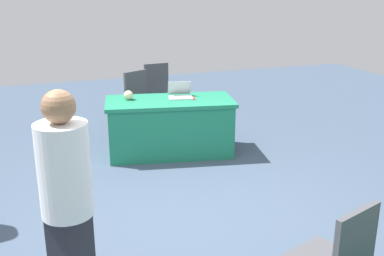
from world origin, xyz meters
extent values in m
plane|color=#3D4C60|center=(0.00, 0.00, 0.00)|extent=(14.40, 14.40, 0.00)
cube|color=#1E7A56|center=(-0.49, -1.84, 0.73)|extent=(1.83, 1.12, 0.05)
cube|color=#1E7A56|center=(-0.49, -1.84, 0.35)|extent=(1.76, 1.07, 0.71)
cylinder|color=#9E9993|center=(-0.53, -3.79, 0.23)|extent=(0.03, 0.03, 0.47)
cylinder|color=#9E9993|center=(-0.91, -3.82, 0.23)|extent=(0.03, 0.03, 0.47)
cylinder|color=#9E9993|center=(-0.56, -3.42, 0.23)|extent=(0.03, 0.03, 0.47)
cylinder|color=#9E9993|center=(-0.94, -3.44, 0.23)|extent=(0.03, 0.03, 0.47)
cube|color=#47474C|center=(-0.73, -3.62, 0.50)|extent=(0.47, 0.47, 0.06)
cube|color=#47474C|center=(-0.75, -3.42, 0.75)|extent=(0.42, 0.07, 0.45)
cube|color=#47474C|center=(-0.55, 1.88, 0.72)|extent=(0.41, 0.17, 0.45)
cylinder|color=#9E9993|center=(0.05, -3.22, 0.23)|extent=(0.03, 0.03, 0.45)
cylinder|color=#9E9993|center=(-0.29, -3.39, 0.23)|extent=(0.03, 0.03, 0.45)
cylinder|color=#9E9993|center=(-0.11, -2.88, 0.23)|extent=(0.03, 0.03, 0.45)
cylinder|color=#9E9993|center=(-0.45, -3.04, 0.23)|extent=(0.03, 0.03, 0.45)
cube|color=#47474C|center=(-0.20, -3.13, 0.48)|extent=(0.59, 0.59, 0.06)
cube|color=#47474C|center=(-0.29, -2.95, 0.74)|extent=(0.39, 0.22, 0.45)
cylinder|color=white|center=(1.10, 1.05, 1.11)|extent=(0.48, 0.48, 0.63)
sphere|color=#936B4C|center=(1.10, 1.05, 1.53)|extent=(0.22, 0.22, 0.22)
cube|color=silver|center=(-0.66, -1.87, 0.76)|extent=(0.36, 0.28, 0.02)
cube|color=#B7B7BC|center=(-0.69, -2.01, 0.87)|extent=(0.32, 0.14, 0.19)
sphere|color=beige|center=(0.02, -2.03, 0.82)|extent=(0.12, 0.12, 0.12)
cube|color=red|center=(-0.82, -1.80, 0.76)|extent=(0.06, 0.18, 0.01)
camera|label=1|loc=(1.26, 3.89, 2.26)|focal=42.99mm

